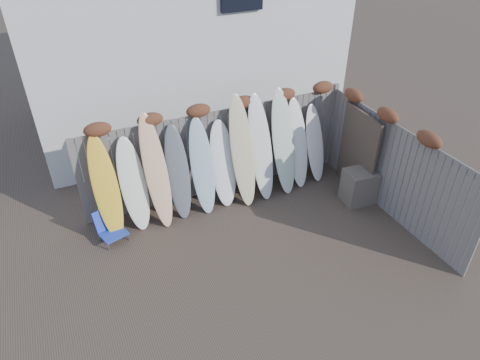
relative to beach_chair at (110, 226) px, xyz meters
name	(u,v)px	position (x,y,z in m)	size (l,w,h in m)	color
ground	(266,255)	(2.59, -1.73, -0.30)	(80.00, 80.00, 0.00)	#493A2D
back_fence	(220,145)	(2.65, 0.66, 0.89)	(6.05, 0.28, 2.24)	slate
right_fence	(391,164)	(5.59, -1.48, 0.85)	(0.28, 4.40, 2.24)	slate
house	(175,7)	(3.09, 4.77, 2.90)	(8.50, 5.50, 6.33)	silver
beach_chair	(110,226)	(0.00, 0.00, 0.00)	(0.61, 0.63, 0.64)	blue
wooden_crate	(359,186)	(5.26, -1.03, 0.09)	(0.66, 0.55, 0.77)	#4D4139
lattice_panel	(357,152)	(5.46, -0.57, 0.67)	(0.05, 1.29, 1.93)	#402C26
surfboard_0	(106,188)	(0.10, 0.23, 0.74)	(0.49, 0.07, 2.15)	yellow
surfboard_1	(133,185)	(0.62, 0.27, 0.65)	(0.52, 0.07, 1.98)	white
surfboard_2	(156,172)	(1.10, 0.21, 0.86)	(0.46, 0.07, 2.41)	#FFCE92
surfboard_3	(178,173)	(1.55, 0.27, 0.68)	(0.47, 0.07, 2.04)	#575A5F
surfboard_4	(202,167)	(2.07, 0.23, 0.71)	(0.49, 0.07, 2.10)	#9FBAC7
surfboard_5	(223,164)	(2.56, 0.27, 0.63)	(0.55, 0.07, 1.93)	white
surfboard_6	(242,152)	(2.97, 0.17, 0.89)	(0.51, 0.07, 2.48)	beige
surfboard_7	(261,148)	(3.43, 0.20, 0.85)	(0.52, 0.07, 2.40)	white
surfboard_8	(284,142)	(3.99, 0.20, 0.87)	(0.53, 0.07, 2.43)	silver
surfboard_9	(297,144)	(4.40, 0.26, 0.71)	(0.50, 0.07, 2.10)	white
surfboard_10	(315,144)	(4.88, 0.26, 0.60)	(0.46, 0.07, 1.87)	white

